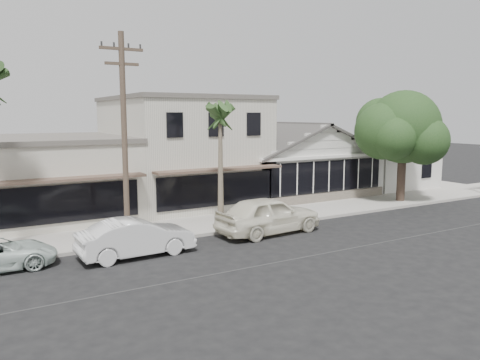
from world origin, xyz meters
TOP-DOWN VIEW (x-y plane):
  - ground at (0.00, 0.00)m, footprint 140.00×140.00m
  - sidewalk_north at (-8.00, 6.75)m, footprint 90.00×3.50m
  - corner_shop at (5.00, 12.47)m, footprint 10.40×8.60m
  - side_cottage at (13.20, 11.50)m, footprint 6.00×6.00m
  - row_building_near at (-3.00, 13.50)m, footprint 8.00×10.00m
  - row_building_midnear at (-12.00, 13.50)m, footprint 10.00×10.00m
  - utility_pole at (-9.00, 5.20)m, footprint 1.80×0.24m
  - car_0 at (-2.56, 3.91)m, footprint 5.42×2.51m
  - car_1 at (-9.15, 3.52)m, footprint 4.67×1.79m
  - shade_tree at (9.09, 6.44)m, footprint 6.46×5.84m
  - palm_east at (-4.16, 5.76)m, footprint 2.67×2.67m

SIDE VIEW (x-z plane):
  - ground at x=0.00m, z-range 0.00..0.00m
  - sidewalk_north at x=-8.00m, z-range 0.00..0.15m
  - car_1 at x=-9.15m, z-range 0.00..1.52m
  - car_0 at x=-2.56m, z-range 0.00..1.80m
  - side_cottage at x=13.20m, z-range 0.00..3.00m
  - row_building_midnear at x=-12.00m, z-range 0.00..4.20m
  - corner_shop at x=5.00m, z-range 0.07..5.17m
  - row_building_near at x=-3.00m, z-range 0.00..6.50m
  - shade_tree at x=9.09m, z-range 1.13..8.30m
  - utility_pole at x=-9.00m, z-range 0.29..9.29m
  - palm_east at x=-4.16m, z-range 2.31..8.84m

